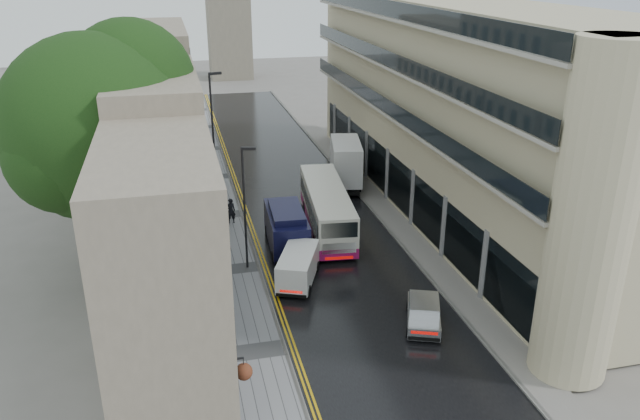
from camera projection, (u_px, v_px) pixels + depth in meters
name	position (u px, v px, depth m)	size (l,w,h in m)	color
road	(305.00, 209.00, 44.48)	(9.00, 85.00, 0.02)	black
left_sidewalk	(222.00, 216.00, 43.19)	(2.70, 85.00, 0.12)	gray
right_sidewalk	(377.00, 202.00, 45.63)	(1.80, 85.00, 0.12)	slate
old_shop_row	(161.00, 126.00, 42.44)	(4.50, 56.00, 12.00)	gray
modern_block	(455.00, 109.00, 42.74)	(8.00, 40.00, 14.00)	#BDB38D
tree_near	(100.00, 159.00, 32.41)	(10.56, 10.56, 13.89)	black
tree_far	(121.00, 115.00, 44.46)	(9.24, 9.24, 12.46)	black
cream_bus	(316.00, 227.00, 37.86)	(2.36, 10.40, 2.84)	silver
white_lorry	(334.00, 169.00, 46.89)	(2.12, 7.07, 3.71)	silver
silver_hatchback	(409.00, 325.00, 29.19)	(1.54, 3.52, 1.32)	silver
white_van	(278.00, 278.00, 32.91)	(1.73, 4.03, 1.82)	white
navy_van	(273.00, 240.00, 36.18)	(2.19, 5.47, 2.79)	black
pedestrian	(231.00, 211.00, 41.50)	(0.64, 0.42, 1.76)	black
lamp_post_near	(245.00, 210.00, 34.53)	(0.80, 0.18, 7.13)	black
lamp_post_far	(213.00, 132.00, 46.97)	(0.98, 0.22, 8.75)	black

